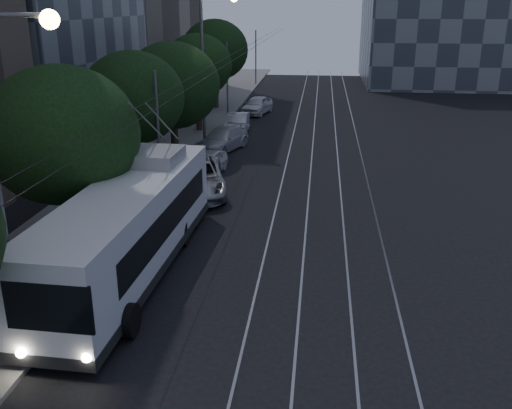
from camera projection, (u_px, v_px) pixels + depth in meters
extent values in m
plane|color=black|center=(243.00, 307.00, 17.51)|extent=(120.00, 120.00, 0.00)
cube|color=slate|center=(170.00, 146.00, 37.01)|extent=(5.00, 90.00, 0.15)
cube|color=gray|center=(290.00, 150.00, 36.21)|extent=(0.08, 90.00, 0.02)
cube|color=gray|center=(312.00, 151.00, 36.05)|extent=(0.08, 90.00, 0.02)
cube|color=gray|center=(337.00, 151.00, 35.89)|extent=(0.08, 90.00, 0.02)
cube|color=gray|center=(360.00, 152.00, 35.73)|extent=(0.08, 90.00, 0.02)
cylinder|color=black|center=(224.00, 59.00, 34.78)|extent=(0.02, 90.00, 0.02)
cylinder|color=black|center=(235.00, 59.00, 34.70)|extent=(0.02, 90.00, 0.02)
cylinder|color=slate|center=(158.00, 136.00, 26.44)|extent=(0.14, 0.14, 6.00)
cylinder|color=slate|center=(227.00, 81.00, 45.17)|extent=(0.14, 0.14, 6.00)
cylinder|color=slate|center=(256.00, 58.00, 63.90)|extent=(0.14, 0.14, 6.00)
cube|color=silver|center=(129.00, 227.00, 19.10)|extent=(2.96, 11.93, 2.81)
cube|color=black|center=(132.00, 261.00, 19.52)|extent=(3.00, 11.97, 0.35)
cube|color=black|center=(133.00, 218.00, 19.52)|extent=(2.93, 9.47, 1.04)
cube|color=black|center=(48.00, 308.00, 13.49)|extent=(2.22, 0.16, 1.28)
cube|color=black|center=(173.00, 172.00, 24.54)|extent=(2.02, 0.16, 0.99)
cube|color=#25E347|center=(44.00, 274.00, 13.19)|extent=(1.58, 0.12, 0.32)
cube|color=#939396|center=(151.00, 156.00, 21.32)|extent=(2.20, 2.25, 0.49)
sphere|color=white|center=(21.00, 353.00, 13.96)|extent=(0.26, 0.26, 0.26)
sphere|color=white|center=(87.00, 357.00, 13.78)|extent=(0.26, 0.26, 0.26)
cylinder|color=slate|center=(150.00, 124.00, 21.98)|extent=(0.06, 4.47, 2.40)
cylinder|color=slate|center=(165.00, 124.00, 21.92)|extent=(0.06, 4.47, 2.40)
cylinder|color=black|center=(48.00, 316.00, 16.10)|extent=(0.30, 0.99, 0.99)
cylinder|color=black|center=(131.00, 321.00, 15.84)|extent=(0.30, 0.99, 0.99)
cylinder|color=black|center=(123.00, 231.00, 22.09)|extent=(0.30, 0.99, 0.99)
cylinder|color=black|center=(184.00, 233.00, 21.83)|extent=(0.30, 0.99, 0.99)
cylinder|color=black|center=(138.00, 214.00, 23.86)|extent=(0.30, 0.99, 0.99)
cylinder|color=black|center=(195.00, 216.00, 23.61)|extent=(0.30, 0.99, 0.99)
imported|color=gray|center=(195.00, 177.00, 27.74)|extent=(4.13, 6.46, 1.66)
imported|color=white|center=(207.00, 163.00, 30.82)|extent=(2.01, 3.91, 1.27)
imported|color=#B6B6BB|center=(222.00, 140.00, 35.96)|extent=(3.36, 5.11, 1.38)
imported|color=#B9B8BD|center=(237.00, 124.00, 40.62)|extent=(1.68, 4.33, 1.41)
imported|color=silver|center=(257.00, 105.00, 47.76)|extent=(2.62, 4.57, 1.46)
cylinder|color=#32231C|center=(72.00, 219.00, 21.42)|extent=(0.44, 0.44, 2.30)
ellipsoid|color=black|center=(62.00, 135.00, 20.34)|extent=(5.54, 5.54, 4.98)
cylinder|color=#32231C|center=(137.00, 161.00, 28.88)|extent=(0.44, 0.44, 2.57)
ellipsoid|color=black|center=(133.00, 98.00, 27.82)|extent=(5.04, 5.04, 4.53)
cylinder|color=#32231C|center=(175.00, 139.00, 34.18)|extent=(0.44, 0.44, 2.20)
ellipsoid|color=black|center=(172.00, 85.00, 33.11)|extent=(5.59, 5.59, 5.03)
cylinder|color=#32231C|center=(199.00, 112.00, 40.86)|extent=(0.44, 0.44, 2.89)
ellipsoid|color=black|center=(197.00, 65.00, 39.77)|extent=(4.86, 4.86, 4.38)
cylinder|color=#32231C|center=(216.00, 92.00, 49.71)|extent=(0.44, 0.44, 2.91)
ellipsoid|color=black|center=(215.00, 50.00, 48.51)|extent=(5.69, 5.69, 5.12)
cylinder|color=slate|center=(11.00, 15.00, 12.63)|extent=(1.97, 0.12, 0.12)
sphere|color=#F7CF88|center=(50.00, 19.00, 12.56)|extent=(0.44, 0.44, 0.44)
cylinder|color=slate|center=(203.00, 72.00, 35.27)|extent=(0.20, 0.20, 9.57)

